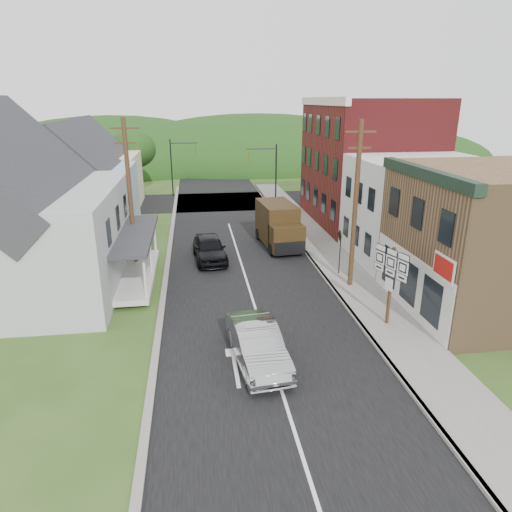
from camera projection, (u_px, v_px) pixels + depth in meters
name	position (u px, v px, depth m)	size (l,w,h in m)	color
ground	(260.00, 322.00, 21.48)	(120.00, 120.00, 0.00)	#2D4719
road	(238.00, 254.00, 30.85)	(9.00, 90.00, 0.02)	black
cross_road	(222.00, 202.00, 46.77)	(60.00, 9.00, 0.02)	black
sidewalk_right	(331.00, 259.00, 29.72)	(2.80, 55.00, 0.15)	slate
curb_right	(311.00, 260.00, 29.54)	(0.20, 55.00, 0.15)	slate
curb_left	(167.00, 267.00, 28.35)	(0.30, 55.00, 0.12)	slate
storefront_tan	(493.00, 241.00, 21.81)	(8.00, 8.00, 7.00)	brown
storefront_white	(419.00, 210.00, 28.92)	(8.00, 7.00, 6.50)	silver
storefront_red	(366.00, 163.00, 37.24)	(8.00, 12.00, 10.00)	maroon
house_gray	(20.00, 213.00, 24.16)	(10.20, 12.24, 8.35)	#ACB0B2
house_blue	(85.00, 186.00, 34.77)	(7.14, 8.16, 7.28)	#90AEC4
house_cream	(100.00, 169.00, 43.13)	(7.14, 8.16, 7.28)	beige
utility_pole_right	(355.00, 205.00, 23.97)	(1.60, 0.26, 9.00)	#472D19
utility_pole_left	(130.00, 195.00, 26.61)	(1.60, 0.26, 9.00)	#472D19
traffic_signal_right	(269.00, 169.00, 42.83)	(2.87, 0.20, 6.00)	black
traffic_signal_left	(178.00, 161.00, 48.26)	(2.87, 0.20, 6.00)	black
tree_left_d	(133.00, 149.00, 48.69)	(4.80, 4.80, 6.94)	#382616
forested_ridge	(210.00, 165.00, 72.99)	(90.00, 30.00, 16.00)	#153811
silver_sedan	(257.00, 344.00, 17.92)	(1.69, 4.84, 1.59)	#A0A1A5
dark_sedan	(210.00, 248.00, 29.40)	(1.93, 4.80, 1.63)	black
delivery_van	(279.00, 225.00, 32.02)	(2.67, 5.60, 3.03)	black
route_sign_cluster	(391.00, 275.00, 20.27)	(0.71, 2.01, 3.66)	#472D19
warning_sign	(340.00, 245.00, 26.51)	(0.12, 0.75, 2.72)	black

